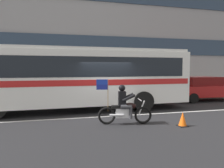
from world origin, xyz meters
TOP-DOWN VIEW (x-y plane):
  - ground_plane at (0.00, 0.00)m, footprint 60.00×60.00m
  - sidewalk_curb at (0.00, 5.10)m, footprint 28.00×3.80m
  - lane_center_stripe at (0.00, -0.60)m, footprint 26.60×0.14m
  - office_building_facade at (0.00, 7.39)m, footprint 28.00×0.89m
  - transit_bus at (-1.32, 1.19)m, footprint 11.83×2.92m
  - motorcycle_with_rider at (0.21, -2.11)m, footprint 2.17×0.71m
  - parked_sedan_curbside at (7.37, 2.58)m, footprint 4.60×1.92m
  - fire_hydrant at (3.80, 4.11)m, footprint 0.22×0.30m
  - traffic_cone at (2.26, -2.99)m, footprint 0.36×0.36m

SIDE VIEW (x-z plane):
  - ground_plane at x=0.00m, z-range 0.00..0.00m
  - lane_center_stripe at x=0.00m, z-range 0.00..0.01m
  - sidewalk_curb at x=0.00m, z-range 0.00..0.15m
  - traffic_cone at x=2.26m, z-range -0.02..0.53m
  - fire_hydrant at x=3.80m, z-range 0.14..0.89m
  - motorcycle_with_rider at x=0.21m, z-range -0.22..1.55m
  - parked_sedan_curbside at x=7.37m, z-range 0.03..1.67m
  - transit_bus at x=-1.32m, z-range 0.27..3.49m
  - office_building_facade at x=0.00m, z-range 0.01..11.66m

